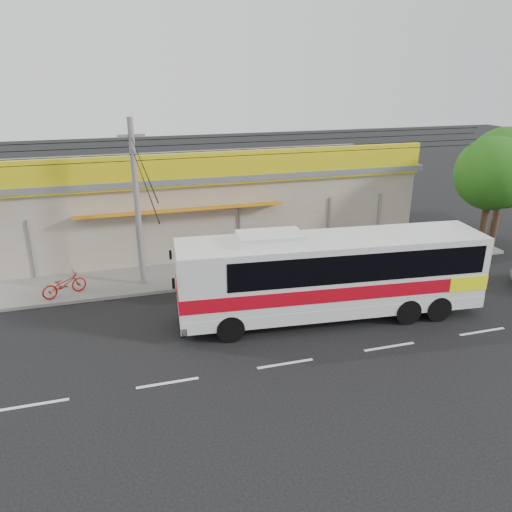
# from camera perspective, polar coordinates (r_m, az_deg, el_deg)

# --- Properties ---
(ground) EXTENTS (120.00, 120.00, 0.00)m
(ground) POSITION_cam_1_polar(r_m,az_deg,el_deg) (19.51, 0.92, -8.38)
(ground) COLOR black
(ground) RESTS_ON ground
(sidewalk) EXTENTS (30.00, 3.20, 0.15)m
(sidewalk) POSITION_cam_1_polar(r_m,az_deg,el_deg) (24.71, -3.15, -1.69)
(sidewalk) COLOR slate
(sidewalk) RESTS_ON ground
(lane_markings) EXTENTS (50.00, 0.12, 0.01)m
(lane_markings) POSITION_cam_1_polar(r_m,az_deg,el_deg) (17.48, 3.37, -12.20)
(lane_markings) COLOR silver
(lane_markings) RESTS_ON ground
(storefront_building) EXTENTS (22.60, 9.20, 5.70)m
(storefront_building) POSITION_cam_1_polar(r_m,az_deg,el_deg) (29.18, -5.74, 6.36)
(storefront_building) COLOR gray
(storefront_building) RESTS_ON ground
(coach_bus) EXTENTS (12.27, 3.60, 3.73)m
(coach_bus) POSITION_cam_1_polar(r_m,az_deg,el_deg) (19.89, 9.16, -1.69)
(coach_bus) COLOR silver
(coach_bus) RESTS_ON ground
(motorbike_red) EXTENTS (2.05, 1.45, 1.02)m
(motorbike_red) POSITION_cam_1_polar(r_m,az_deg,el_deg) (23.26, -21.08, -3.05)
(motorbike_red) COLOR #9A150B
(motorbike_red) RESTS_ON sidewalk
(utility_pole) EXTENTS (34.00, 14.00, 7.61)m
(utility_pole) POSITION_cam_1_polar(r_m,az_deg,el_deg) (21.94, -13.94, 11.71)
(utility_pole) COLOR slate
(utility_pole) RESTS_ON ground
(tree_near) EXTENTS (3.80, 3.80, 6.29)m
(tree_near) POSITION_cam_1_polar(r_m,az_deg,el_deg) (28.74, 25.63, 8.23)
(tree_near) COLOR #362415
(tree_near) RESTS_ON ground
(tree_far) EXTENTS (3.99, 3.99, 6.62)m
(tree_far) POSITION_cam_1_polar(r_m,az_deg,el_deg) (30.30, 26.79, 9.03)
(tree_far) COLOR #362415
(tree_far) RESTS_ON ground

